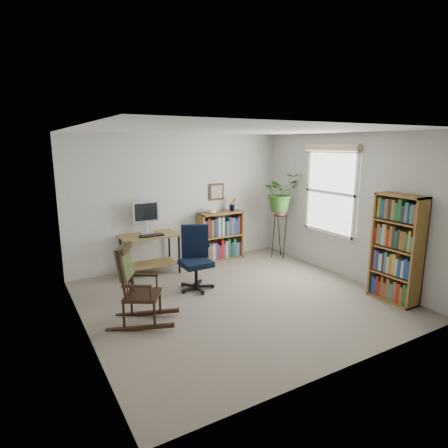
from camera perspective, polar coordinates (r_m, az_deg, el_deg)
floor at (r=5.58m, az=2.10°, el=-11.35°), size 4.20×4.00×0.00m
ceiling at (r=5.12m, az=2.31°, el=14.09°), size 4.20×4.00×0.00m
wall_back at (r=6.97m, az=-6.63°, el=3.60°), size 4.20×0.00×2.40m
wall_front at (r=3.74m, az=18.85°, el=-4.45°), size 4.20×0.00×2.40m
wall_left at (r=4.49m, az=-21.10°, el=-1.88°), size 0.00×4.00×2.40m
wall_right at (r=6.57m, az=17.89°, el=2.58°), size 0.00×4.00×2.40m
window at (r=6.72m, az=15.88°, el=4.62°), size 0.12×1.20×1.50m
desk at (r=6.62m, az=-11.19°, el=-4.55°), size 0.97×0.53×0.70m
monitor at (r=6.60m, az=-11.81°, el=1.00°), size 0.46×0.16×0.56m
keyboard at (r=6.42m, az=-10.97°, el=-1.73°), size 0.40×0.15×0.02m
office_chair at (r=5.78m, az=-4.30°, el=-5.23°), size 0.72×0.72×1.01m
rocking_chair at (r=4.81m, az=-12.38°, el=-8.98°), size 1.04×0.92×1.03m
low_bookshelf at (r=7.28m, az=-0.53°, el=-1.82°), size 0.89×0.30×0.94m
tall_bookshelf at (r=5.82m, az=24.84°, el=-3.47°), size 0.29×0.68×1.54m
plant_stand at (r=7.45m, az=8.41°, el=-1.34°), size 0.36×0.36×1.01m
spider_plant at (r=7.28m, az=8.70°, el=7.59°), size 1.69×1.88×1.46m
potted_plant_small at (r=7.32m, az=1.33°, el=2.44°), size 0.13×0.24×0.11m
framed_picture at (r=7.25m, az=-1.13°, el=4.92°), size 0.32×0.04×0.32m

